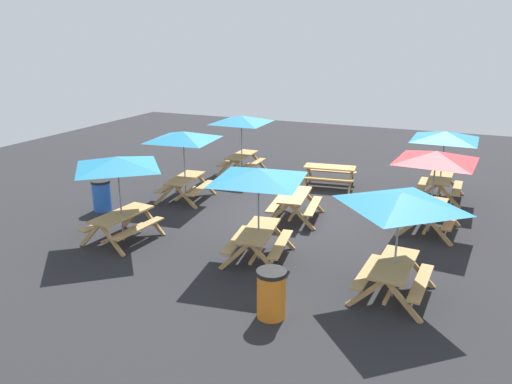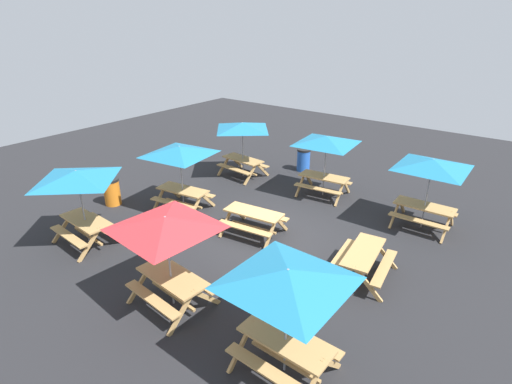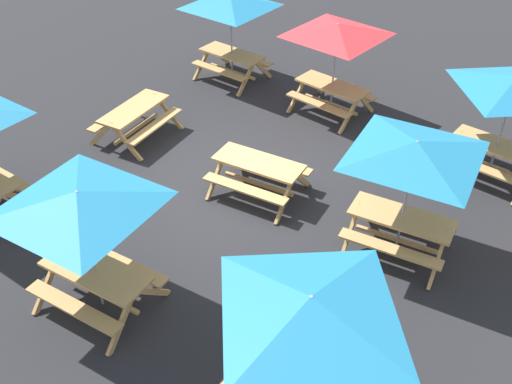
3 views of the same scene
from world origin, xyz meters
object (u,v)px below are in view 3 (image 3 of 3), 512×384
at_px(picnic_table_1, 337,36).
at_px(picnic_table_8, 135,116).
at_px(picnic_table_2, 309,315).
at_px(picnic_table_5, 259,170).
at_px(picnic_table_6, 414,158).
at_px(picnic_table_3, 80,209).
at_px(picnic_table_7, 231,8).

bearing_deg(picnic_table_1, picnic_table_8, -124.97).
bearing_deg(picnic_table_1, picnic_table_2, -57.55).
bearing_deg(picnic_table_8, picnic_table_1, -46.90).
height_order(picnic_table_5, picnic_table_6, picnic_table_6).
relative_size(picnic_table_1, picnic_table_3, 1.00).
bearing_deg(picnic_table_8, picnic_table_2, -125.35).
height_order(picnic_table_2, picnic_table_6, same).
xyz_separation_m(picnic_table_5, picnic_table_7, (-3.67, 3.80, 1.43)).
relative_size(picnic_table_2, picnic_table_6, 0.83).
height_order(picnic_table_7, picnic_table_8, picnic_table_7).
relative_size(picnic_table_6, picnic_table_7, 0.99).
distance_m(picnic_table_3, picnic_table_8, 5.38).
distance_m(picnic_table_5, picnic_table_8, 3.58).
height_order(picnic_table_2, picnic_table_7, same).
xyz_separation_m(picnic_table_6, picnic_table_7, (-6.68, 3.69, 0.00)).
height_order(picnic_table_6, picnic_table_8, picnic_table_6).
distance_m(picnic_table_5, picnic_table_6, 3.33).
distance_m(picnic_table_6, picnic_table_7, 7.63).
bearing_deg(picnic_table_8, picnic_table_6, -96.88).
bearing_deg(picnic_table_6, picnic_table_8, 172.05).
distance_m(picnic_table_6, picnic_table_8, 6.74).
relative_size(picnic_table_3, picnic_table_7, 1.00).
distance_m(picnic_table_2, picnic_table_7, 10.26).
xyz_separation_m(picnic_table_1, picnic_table_2, (3.90, -7.42, 0.00)).
bearing_deg(picnic_table_2, picnic_table_6, 100.86).
height_order(picnic_table_1, picnic_table_2, same).
relative_size(picnic_table_2, picnic_table_8, 1.19).
bearing_deg(picnic_table_3, picnic_table_2, -1.55).
distance_m(picnic_table_7, picnic_table_8, 3.99).
bearing_deg(picnic_table_3, picnic_table_1, 85.86).
height_order(picnic_table_3, picnic_table_5, picnic_table_3).
xyz_separation_m(picnic_table_2, picnic_table_6, (-0.38, 3.76, 0.00)).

